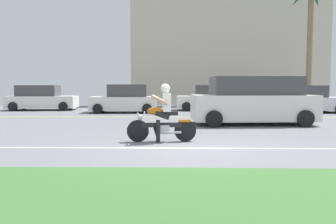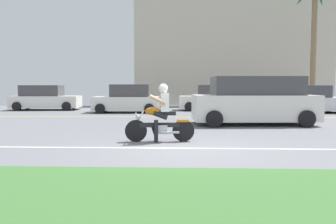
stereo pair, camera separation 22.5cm
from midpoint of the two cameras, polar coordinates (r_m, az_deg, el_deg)
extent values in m
cube|color=slate|center=(11.41, 3.36, -3.51)|extent=(56.00, 30.00, 0.04)
cube|color=#3D6B33|center=(4.47, 5.08, -15.38)|extent=(56.00, 3.80, 0.06)
cube|color=silver|center=(8.51, 3.72, -6.05)|extent=(50.40, 0.12, 0.01)
cube|color=yellow|center=(17.00, 3.02, -0.84)|extent=(50.40, 0.12, 0.01)
cylinder|color=black|center=(9.50, -4.68, -3.15)|extent=(0.61, 0.14, 0.61)
cylinder|color=black|center=(9.52, 3.25, -3.12)|extent=(0.61, 0.14, 0.61)
cylinder|color=#B7BAC1|center=(9.46, -4.08, -1.65)|extent=(0.28, 0.07, 0.53)
cube|color=black|center=(9.47, -0.71, -2.17)|extent=(1.11, 0.18, 0.12)
cube|color=#B7BAC1|center=(9.48, -0.41, -2.90)|extent=(0.34, 0.23, 0.24)
ellipsoid|color=#B76614|center=(9.43, -1.82, 0.15)|extent=(0.44, 0.24, 0.22)
cube|color=black|center=(9.44, 0.51, -0.22)|extent=(0.50, 0.26, 0.10)
cube|color=#B76614|center=(9.49, 3.13, -1.48)|extent=(0.33, 0.19, 0.06)
cylinder|color=#B7BAC1|center=(9.44, -3.60, -0.13)|extent=(0.08, 0.63, 0.04)
sphere|color=#B7BAC1|center=(9.45, -4.33, -0.87)|extent=(0.14, 0.14, 0.14)
cylinder|color=#B7BAC1|center=(9.38, 1.04, -3.41)|extent=(0.51, 0.11, 0.07)
cube|color=white|center=(9.42, 0.15, 1.62)|extent=(0.25, 0.34, 0.51)
sphere|color=silver|center=(9.41, -0.10, 3.96)|extent=(0.26, 0.26, 0.26)
cylinder|color=black|center=(9.54, -0.60, -0.47)|extent=(0.41, 0.16, 0.25)
cylinder|color=black|center=(9.34, -0.58, -0.58)|extent=(0.41, 0.16, 0.25)
cylinder|color=black|center=(9.34, -1.31, -3.22)|extent=(0.12, 0.12, 0.62)
cylinder|color=black|center=(9.61, -1.57, -3.23)|extent=(0.21, 0.13, 0.34)
cylinder|color=tan|center=(9.61, -1.10, 2.13)|extent=(0.46, 0.12, 0.29)
cylinder|color=tan|center=(9.21, -1.07, 2.03)|extent=(0.46, 0.12, 0.29)
cube|color=white|center=(14.19, 14.47, 0.74)|extent=(4.92, 2.32, 1.01)
cube|color=#444346|center=(14.19, 14.92, 4.24)|extent=(3.56, 1.96, 0.73)
cylinder|color=black|center=(15.72, 19.54, -0.35)|extent=(0.65, 0.26, 0.64)
cylinder|color=black|center=(14.87, 6.95, -0.39)|extent=(0.65, 0.26, 0.64)
cylinder|color=black|center=(13.83, 22.51, -1.04)|extent=(0.65, 0.26, 0.64)
cylinder|color=black|center=(12.85, 8.21, -1.14)|extent=(0.65, 0.26, 0.64)
cylinder|color=black|center=(15.05, 23.71, 0.90)|extent=(0.23, 0.59, 0.58)
cube|color=white|center=(23.50, -19.37, 1.63)|extent=(4.37, 2.13, 0.75)
cube|color=#444346|center=(23.56, -20.01, 3.37)|extent=(2.57, 1.74, 0.69)
cylinder|color=black|center=(23.17, -23.65, 0.86)|extent=(0.57, 0.22, 0.56)
cylinder|color=black|center=(22.21, -16.30, 0.92)|extent=(0.57, 0.22, 0.56)
cylinder|color=black|center=(24.87, -22.09, 1.12)|extent=(0.57, 0.22, 0.56)
cylinder|color=black|center=(23.98, -15.21, 1.18)|extent=(0.57, 0.22, 0.56)
cube|color=white|center=(20.16, -6.63, 1.47)|extent=(3.92, 2.00, 0.77)
cube|color=#444346|center=(20.12, -6.00, 3.58)|extent=(2.30, 1.67, 0.71)
cylinder|color=black|center=(20.98, -2.62, 0.90)|extent=(0.57, 0.21, 0.56)
cylinder|color=black|center=(21.26, -10.07, 0.88)|extent=(0.57, 0.21, 0.56)
cylinder|color=black|center=(19.17, -2.81, 0.57)|extent=(0.57, 0.21, 0.56)
cylinder|color=black|center=(19.48, -10.94, 0.56)|extent=(0.57, 0.21, 0.56)
cube|color=white|center=(21.93, 7.92, 1.67)|extent=(4.38, 1.82, 0.75)
cube|color=#444346|center=(21.93, 8.62, 3.56)|extent=(2.55, 1.54, 0.70)
cylinder|color=black|center=(22.97, 11.65, 1.11)|extent=(0.56, 0.19, 0.56)
cylinder|color=black|center=(22.74, 3.83, 1.16)|extent=(0.56, 0.19, 0.56)
cylinder|color=black|center=(21.27, 12.29, 0.85)|extent=(0.56, 0.19, 0.56)
cylinder|color=black|center=(21.03, 3.84, 0.90)|extent=(0.56, 0.19, 0.56)
cube|color=silver|center=(21.45, 22.63, 1.30)|extent=(4.52, 1.97, 0.74)
cube|color=#414147|center=(21.33, 22.02, 3.21)|extent=(2.64, 1.65, 0.68)
cylinder|color=black|center=(20.05, 19.34, 0.50)|extent=(0.57, 0.20, 0.56)
cylinder|color=black|center=(21.77, 17.79, 0.82)|extent=(0.57, 0.20, 0.56)
cylinder|color=black|center=(22.94, 25.46, 0.78)|extent=(0.57, 0.20, 0.56)
cylinder|color=#846B4C|center=(24.64, 23.33, 9.55)|extent=(0.36, 0.36, 7.85)
cube|color=beige|center=(29.73, 10.57, 9.60)|extent=(15.79, 4.00, 8.61)
camera|label=1|loc=(0.11, -89.48, 0.04)|focal=36.56mm
camera|label=2|loc=(0.11, 90.52, -0.04)|focal=36.56mm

